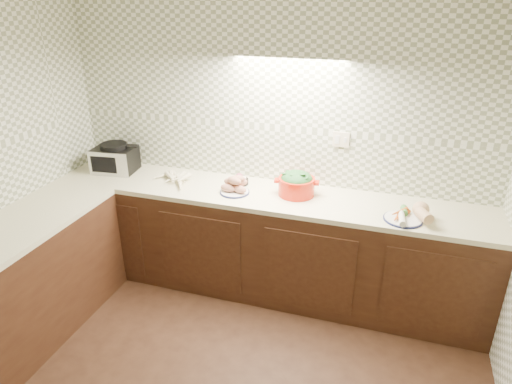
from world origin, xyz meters
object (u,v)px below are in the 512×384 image
(parsnip_pile, at_px, (174,179))
(dutch_oven, at_px, (297,183))
(sweet_potato_plate, at_px, (235,186))
(onion_bowl, at_px, (240,180))
(toaster_oven, at_px, (115,158))
(veg_plate, at_px, (412,213))

(parsnip_pile, height_order, dutch_oven, dutch_oven)
(sweet_potato_plate, xyz_separation_m, onion_bowl, (-0.02, 0.18, -0.02))
(toaster_oven, xyz_separation_m, parsnip_pile, (0.62, -0.07, -0.09))
(sweet_potato_plate, bearing_deg, parsnip_pile, 174.85)
(onion_bowl, distance_m, dutch_oven, 0.51)
(toaster_oven, bearing_deg, dutch_oven, -7.06)
(toaster_oven, height_order, veg_plate, toaster_oven)
(onion_bowl, height_order, veg_plate, veg_plate)
(parsnip_pile, bearing_deg, veg_plate, -3.04)
(parsnip_pile, distance_m, dutch_oven, 1.06)
(parsnip_pile, relative_size, dutch_oven, 0.97)
(toaster_oven, relative_size, dutch_oven, 1.09)
(dutch_oven, bearing_deg, parsnip_pile, 175.01)
(toaster_oven, bearing_deg, onion_bowl, -4.01)
(sweet_potato_plate, xyz_separation_m, dutch_oven, (0.48, 0.11, 0.04))
(onion_bowl, relative_size, dutch_oven, 0.36)
(parsnip_pile, xyz_separation_m, onion_bowl, (0.56, 0.13, 0.01))
(toaster_oven, xyz_separation_m, dutch_oven, (1.67, -0.01, -0.02))
(toaster_oven, xyz_separation_m, veg_plate, (2.56, -0.17, -0.07))
(parsnip_pile, xyz_separation_m, veg_plate, (1.94, -0.10, 0.02))
(parsnip_pile, height_order, sweet_potato_plate, sweet_potato_plate)
(toaster_oven, distance_m, onion_bowl, 1.18)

